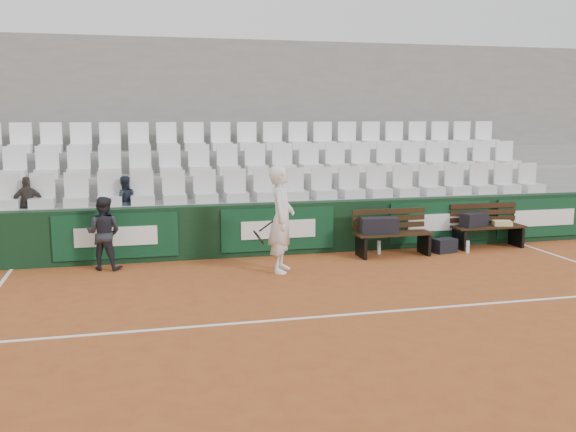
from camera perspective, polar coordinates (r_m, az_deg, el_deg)
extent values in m
plane|color=#984B22|center=(8.87, 6.11, -8.67)|extent=(80.00, 80.00, 0.00)
cube|color=white|center=(8.87, 6.11, -8.65)|extent=(18.00, 0.06, 0.01)
cube|color=black|center=(12.48, -0.16, -1.09)|extent=(18.00, 0.30, 1.00)
cube|color=#0C381E|center=(11.96, -15.02, -1.75)|extent=(2.20, 0.04, 0.82)
cube|color=#0C381E|center=(12.26, -0.87, -1.17)|extent=(2.20, 0.04, 0.82)
cube|color=#0C381E|center=(13.44, 13.39, -0.52)|extent=(2.20, 0.04, 0.82)
cube|color=#0C381E|center=(14.69, 21.74, -0.13)|extent=(2.20, 0.04, 0.82)
cube|color=gray|center=(13.08, -0.81, -0.63)|extent=(18.00, 0.95, 1.00)
cube|color=gray|center=(13.96, -1.70, 0.92)|extent=(18.00, 0.95, 1.45)
cube|color=gray|center=(14.85, -2.49, 2.27)|extent=(18.00, 0.95, 1.90)
cube|color=gray|center=(15.37, -2.99, 7.17)|extent=(18.00, 0.30, 4.40)
cube|color=silver|center=(12.80, -0.64, 2.85)|extent=(11.90, 0.44, 0.63)
cube|color=white|center=(13.68, -1.57, 5.13)|extent=(11.90, 0.44, 0.63)
cube|color=white|center=(14.58, -2.39, 7.14)|extent=(11.90, 0.44, 0.63)
cube|color=black|center=(12.49, 9.32, -2.48)|extent=(1.50, 0.56, 0.45)
cube|color=black|center=(13.71, 17.36, -1.76)|extent=(1.50, 0.56, 0.45)
cube|color=black|center=(12.30, 8.10, -0.85)|extent=(0.75, 0.41, 0.30)
cube|color=black|center=(13.51, 16.20, -0.31)|extent=(0.64, 0.45, 0.27)
cube|color=#C5BF7F|center=(13.77, 18.51, -0.61)|extent=(0.42, 0.35, 0.10)
cube|color=black|center=(13.00, 13.74, -2.57)|extent=(0.50, 0.37, 0.27)
cylinder|color=silver|center=(12.61, 8.07, -2.78)|extent=(0.07, 0.07, 0.26)
cylinder|color=silver|center=(13.05, 15.68, -2.67)|extent=(0.07, 0.07, 0.25)
imported|color=white|center=(10.96, -0.58, -0.28)|extent=(0.66, 0.79, 1.84)
torus|color=black|center=(10.93, -2.62, -1.91)|extent=(0.19, 0.30, 0.26)
cylinder|color=black|center=(10.92, -1.95, -0.90)|extent=(0.26, 0.03, 0.20)
imported|color=black|center=(11.63, -16.08, -1.47)|extent=(0.75, 0.67, 1.29)
imported|color=#322C28|center=(12.61, -22.22, 2.99)|extent=(0.63, 0.34, 1.02)
imported|color=#1D222C|center=(12.49, -14.41, 3.25)|extent=(0.53, 0.43, 1.00)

